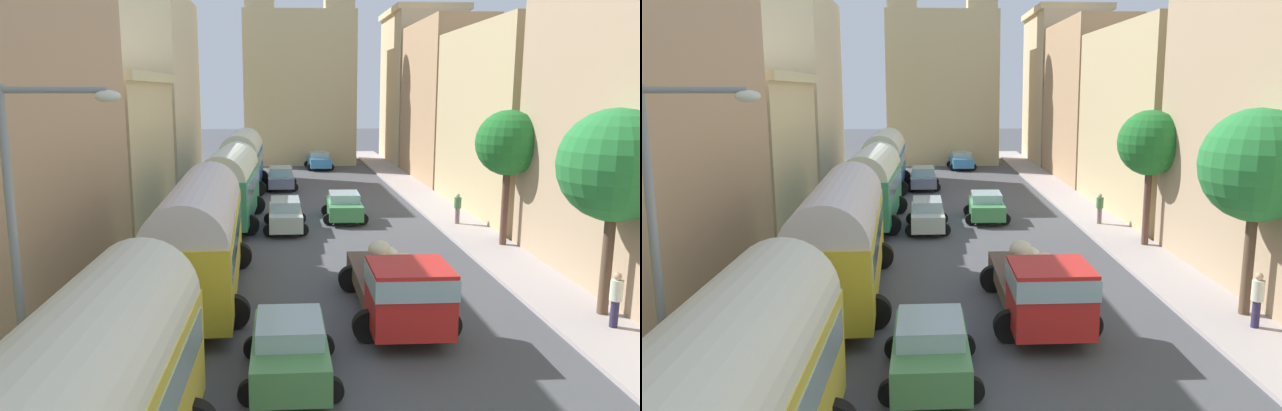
% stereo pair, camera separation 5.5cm
% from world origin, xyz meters
% --- Properties ---
extents(ground_plane, '(154.00, 154.00, 0.00)m').
position_xyz_m(ground_plane, '(0.00, 27.00, 0.00)').
color(ground_plane, '#484A4F').
extents(sidewalk_left, '(2.50, 70.00, 0.14)m').
position_xyz_m(sidewalk_left, '(-7.25, 27.00, 0.07)').
color(sidewalk_left, '#A7AD97').
rests_on(sidewalk_left, ground).
extents(sidewalk_right, '(2.50, 70.00, 0.14)m').
position_xyz_m(sidewalk_right, '(7.25, 27.00, 0.07)').
color(sidewalk_right, '#ACA1A2').
rests_on(sidewalk_right, ground).
extents(building_left_2, '(5.92, 11.06, 7.73)m').
position_xyz_m(building_left_2, '(-11.19, 28.14, 3.89)').
color(building_left_2, beige).
rests_on(building_left_2, ground).
extents(building_left_3, '(5.89, 12.34, 13.46)m').
position_xyz_m(building_left_3, '(-11.44, 40.81, 6.73)').
color(building_left_3, beige).
rests_on(building_left_3, ground).
extents(building_right_2, '(4.64, 13.03, 10.30)m').
position_xyz_m(building_right_2, '(10.82, 28.45, 5.15)').
color(building_right_2, tan).
rests_on(building_right_2, ground).
extents(building_right_3, '(4.31, 11.78, 11.86)m').
position_xyz_m(building_right_3, '(10.65, 41.28, 5.93)').
color(building_right_3, tan).
rests_on(building_right_3, ground).
extents(building_right_4, '(6.49, 10.47, 14.14)m').
position_xyz_m(building_right_4, '(11.45, 53.00, 7.09)').
color(building_right_4, beige).
rests_on(building_right_4, ground).
extents(distant_church, '(10.15, 6.38, 20.74)m').
position_xyz_m(distant_church, '(0.00, 52.77, 7.86)').
color(distant_church, '#CDBB88').
rests_on(distant_church, ground).
extents(parked_bus_1, '(3.52, 9.84, 4.00)m').
position_xyz_m(parked_bus_1, '(-4.52, 15.04, 2.21)').
color(parked_bus_1, gold).
rests_on(parked_bus_1, ground).
extents(parked_bus_2, '(3.42, 8.35, 3.94)m').
position_xyz_m(parked_bus_2, '(-4.43, 26.15, 2.17)').
color(parked_bus_2, '#39966A').
rests_on(parked_bus_2, ground).
extents(parked_bus_3, '(3.40, 8.64, 4.06)m').
position_xyz_m(parked_bus_3, '(-4.46, 37.17, 2.23)').
color(parked_bus_3, teal).
rests_on(parked_bus_3, ground).
extents(cargo_truck_0, '(3.05, 7.09, 2.22)m').
position_xyz_m(cargo_truck_0, '(1.59, 12.15, 1.20)').
color(cargo_truck_0, red).
rests_on(cargo_truck_0, ground).
extents(car_0, '(2.41, 3.85, 1.49)m').
position_xyz_m(car_0, '(1.50, 26.66, 0.76)').
color(car_0, '#449553').
rests_on(car_0, ground).
extents(car_1, '(2.51, 3.88, 1.53)m').
position_xyz_m(car_1, '(1.50, 47.89, 0.78)').
color(car_1, '#3A84C5').
rests_on(car_1, ground).
extents(car_2, '(2.36, 3.79, 1.54)m').
position_xyz_m(car_2, '(-1.66, 8.80, 0.79)').
color(car_2, '#4E8A4C').
rests_on(car_2, ground).
extents(car_3, '(2.21, 4.26, 1.56)m').
position_xyz_m(car_3, '(-1.63, 24.57, 0.79)').
color(car_3, silver).
rests_on(car_3, ground).
extents(car_4, '(2.41, 4.09, 1.54)m').
position_xyz_m(car_4, '(-1.85, 37.31, 0.77)').
color(car_4, slate).
rests_on(car_4, ground).
extents(pedestrian_0, '(0.48, 0.48, 1.77)m').
position_xyz_m(pedestrian_0, '(7.65, 11.11, 1.01)').
color(pedestrian_0, '#2C2647').
rests_on(pedestrian_0, ground).
extents(pedestrian_1, '(0.38, 0.38, 1.69)m').
position_xyz_m(pedestrian_1, '(7.11, 24.85, 0.96)').
color(pedestrian_1, slate).
rests_on(pedestrian_1, ground).
extents(streetlamp_near, '(2.07, 0.28, 6.93)m').
position_xyz_m(streetlamp_near, '(-6.22, 5.90, 4.16)').
color(streetlamp_near, gray).
rests_on(streetlamp_near, ground).
extents(roadside_tree_1, '(3.32, 3.32, 6.35)m').
position_xyz_m(roadside_tree_1, '(7.90, 12.17, 4.66)').
color(roadside_tree_1, brown).
rests_on(roadside_tree_1, ground).
extents(roadside_tree_2, '(2.80, 2.80, 6.02)m').
position_xyz_m(roadside_tree_2, '(7.90, 20.57, 4.57)').
color(roadside_tree_2, brown).
rests_on(roadside_tree_2, ground).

